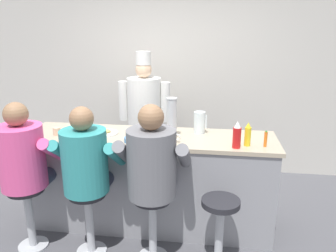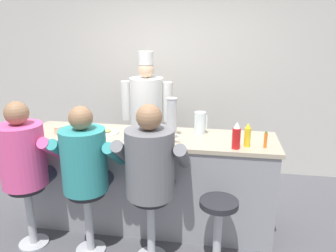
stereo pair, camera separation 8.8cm
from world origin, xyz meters
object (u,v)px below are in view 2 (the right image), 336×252
empty_stool_round (218,223)px  hot_sauce_bottle_orange (266,140)px  coffee_mug_white (171,137)px  diner_seated_grey (151,166)px  coffee_mug_tan (59,130)px  diner_seated_teal (86,164)px  mustard_bottle_yellow (247,136)px  diner_seated_pink (25,158)px  water_pitcher_clear (200,123)px  cereal_bowl (131,139)px  cup_stack_steel (172,118)px  ketchup_bottle_red (236,136)px  breakfast_plate (106,132)px  cook_in_whites_near (147,112)px

empty_stool_round → hot_sauce_bottle_orange: bearing=46.4°
coffee_mug_white → diner_seated_grey: (-0.12, -0.37, -0.15)m
hot_sauce_bottle_orange → coffee_mug_tan: 2.05m
diner_seated_teal → mustard_bottle_yellow: bearing=15.0°
hot_sauce_bottle_orange → diner_seated_pink: 2.21m
water_pitcher_clear → cereal_bowl: (-0.63, -0.37, -0.09)m
hot_sauce_bottle_orange → diner_seated_teal: diner_seated_teal is taller
cup_stack_steel → coffee_mug_white: bearing=-83.0°
ketchup_bottle_red → hot_sauce_bottle_orange: 0.28m
diner_seated_teal → hot_sauce_bottle_orange: bearing=13.4°
hot_sauce_bottle_orange → water_pitcher_clear: (-0.62, 0.33, 0.04)m
coffee_mug_white → empty_stool_round: coffee_mug_white is taller
diner_seated_teal → diner_seated_pink: bearing=179.9°
mustard_bottle_yellow → coffee_mug_white: (-0.71, -0.01, -0.06)m
cereal_bowl → cup_stack_steel: size_ratio=0.37×
breakfast_plate → diner_seated_teal: (-0.00, -0.53, -0.13)m
diner_seated_grey → diner_seated_pink: bearing=-179.9°
ketchup_bottle_red → breakfast_plate: size_ratio=0.96×
hot_sauce_bottle_orange → empty_stool_round: (-0.39, -0.41, -0.64)m
hot_sauce_bottle_orange → cup_stack_steel: (-0.89, 0.16, 0.13)m
breakfast_plate → diner_seated_teal: size_ratio=0.19×
cup_stack_steel → diner_seated_pink: 1.42m
diner_seated_grey → breakfast_plate: bearing=138.3°
diner_seated_pink → mustard_bottle_yellow: bearing=10.7°
diner_seated_pink → diner_seated_teal: size_ratio=1.01×
hot_sauce_bottle_orange → diner_seated_teal: bearing=-166.6°
cup_stack_steel → diner_seated_pink: diner_seated_pink is taller
breakfast_plate → diner_seated_grey: diner_seated_grey is taller
diner_seated_pink → cook_in_whites_near: bearing=64.0°
breakfast_plate → empty_stool_round: bearing=-25.5°
water_pitcher_clear → coffee_mug_tan: size_ratio=1.91×
coffee_mug_tan → cup_stack_steel: (1.16, 0.10, 0.16)m
diner_seated_teal → diner_seated_grey: bearing=0.2°
cereal_bowl → cook_in_whites_near: bearing=96.6°
cup_stack_steel → empty_stool_round: bearing=-48.7°
cook_in_whites_near → cup_stack_steel: bearing=-64.6°
diner_seated_pink → cook_in_whites_near: (0.78, 1.59, 0.08)m
diner_seated_grey → empty_stool_round: diner_seated_grey is taller
cook_in_whites_near → coffee_mug_white: bearing=-66.7°
ketchup_bottle_red → cook_in_whites_near: size_ratio=0.14×
ketchup_bottle_red → cereal_bowl: (-0.98, 0.03, -0.09)m
diner_seated_teal → empty_stool_round: 1.27m
ketchup_bottle_red → coffee_mug_white: bearing=173.6°
breakfast_plate → cup_stack_steel: cup_stack_steel is taller
water_pitcher_clear → breakfast_plate: size_ratio=0.86×
ketchup_bottle_red → water_pitcher_clear: ketchup_bottle_red is taller
cereal_bowl → diner_seated_teal: diner_seated_teal is taller
breakfast_plate → cook_in_whites_near: bearing=80.2°
mustard_bottle_yellow → water_pitcher_clear: water_pitcher_clear is taller
ketchup_bottle_red → cereal_bowl: bearing=178.3°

